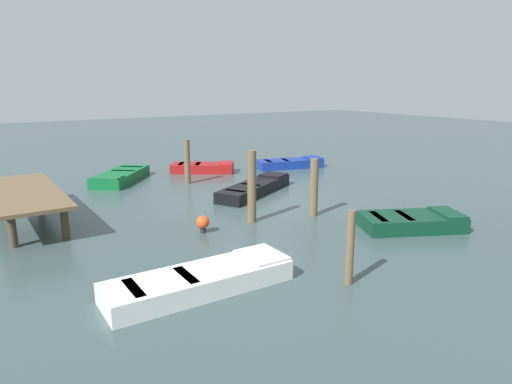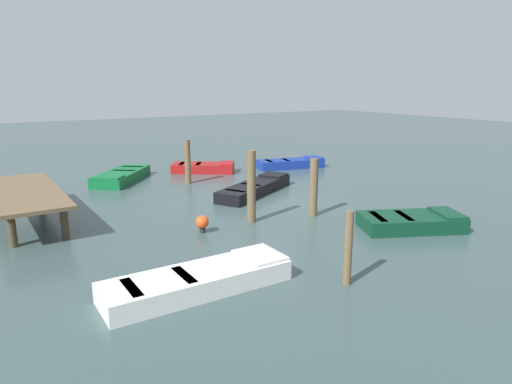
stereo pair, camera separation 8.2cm
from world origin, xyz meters
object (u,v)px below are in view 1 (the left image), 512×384
at_px(marker_buoy, 203,223).
at_px(mooring_piling_center, 350,248).
at_px(rowboat_green, 121,176).
at_px(mooring_piling_far_left, 187,162).
at_px(rowboat_dark_green, 412,221).
at_px(rowboat_white, 201,280).
at_px(mooring_piling_near_right, 314,188).
at_px(mooring_piling_far_right, 252,187).
at_px(dock_segment, 26,194).
at_px(rowboat_blue, 290,163).
at_px(rowboat_black, 255,188).
at_px(rowboat_red, 203,168).

bearing_deg(marker_buoy, mooring_piling_center, -166.44).
height_order(rowboat_green, mooring_piling_far_left, mooring_piling_far_left).
relative_size(rowboat_dark_green, rowboat_green, 0.89).
distance_m(rowboat_white, mooring_piling_near_right, 5.88).
height_order(mooring_piling_far_right, mooring_piling_near_right, mooring_piling_far_right).
xyz_separation_m(rowboat_dark_green, rowboat_white, (-0.35, 6.61, -0.00)).
height_order(mooring_piling_far_right, marker_buoy, mooring_piling_far_right).
xyz_separation_m(dock_segment, rowboat_blue, (2.95, -11.64, -0.62)).
xyz_separation_m(rowboat_dark_green, rowboat_black, (5.84, 1.46, -0.00)).
relative_size(rowboat_blue, rowboat_white, 0.89).
bearing_deg(marker_buoy, rowboat_blue, -49.93).
bearing_deg(rowboat_green, marker_buoy, 38.80).
distance_m(mooring_piling_far_left, marker_buoy, 6.35).
distance_m(rowboat_dark_green, rowboat_red, 10.61).
xyz_separation_m(rowboat_blue, mooring_piling_far_right, (-6.40, 6.13, 0.83)).
height_order(rowboat_dark_green, rowboat_black, same).
height_order(rowboat_dark_green, mooring_piling_far_right, mooring_piling_far_right).
bearing_deg(mooring_piling_near_right, rowboat_green, 23.62).
bearing_deg(rowboat_blue, dock_segment, -152.74).
height_order(dock_segment, rowboat_blue, dock_segment).
xyz_separation_m(mooring_piling_center, mooring_piling_far_left, (10.40, -1.11, 0.12)).
relative_size(rowboat_green, mooring_piling_center, 2.21).
bearing_deg(rowboat_green, dock_segment, -3.81).
xyz_separation_m(mooring_piling_far_right, marker_buoy, (-0.14, 1.64, -0.76)).
bearing_deg(mooring_piling_near_right, dock_segment, 62.25).
bearing_deg(rowboat_red, dock_segment, -117.64).
xyz_separation_m(rowboat_white, mooring_piling_far_left, (9.07, -3.74, 0.67)).
bearing_deg(marker_buoy, rowboat_green, -0.10).
height_order(rowboat_red, mooring_piling_far_right, mooring_piling_far_right).
relative_size(rowboat_red, rowboat_white, 0.79).
bearing_deg(mooring_piling_far_right, rowboat_black, -33.78).
height_order(dock_segment, mooring_piling_far_right, mooring_piling_far_right).
relative_size(dock_segment, rowboat_red, 1.80).
height_order(mooring_piling_center, marker_buoy, mooring_piling_center).
relative_size(dock_segment, rowboat_green, 1.54).
distance_m(dock_segment, rowboat_dark_green, 10.98).
bearing_deg(mooring_piling_near_right, rowboat_dark_green, -148.81).
distance_m(mooring_piling_center, marker_buoy, 4.62).
distance_m(rowboat_red, mooring_piling_center, 12.50).
bearing_deg(mooring_piling_far_left, mooring_piling_center, 173.89).
bearing_deg(mooring_piling_far_left, rowboat_red, -40.68).
bearing_deg(mooring_piling_far_right, rowboat_green, 12.02).
bearing_deg(dock_segment, rowboat_white, -162.28).
xyz_separation_m(rowboat_dark_green, mooring_piling_near_right, (2.46, 1.49, 0.66)).
relative_size(rowboat_black, rowboat_red, 1.36).
bearing_deg(mooring_piling_center, rowboat_white, 63.32).
bearing_deg(marker_buoy, mooring_piling_near_right, -95.20).
xyz_separation_m(dock_segment, rowboat_black, (-0.53, -7.46, -0.62)).
relative_size(rowboat_white, mooring_piling_far_left, 2.09).
bearing_deg(rowboat_black, rowboat_white, -159.36).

